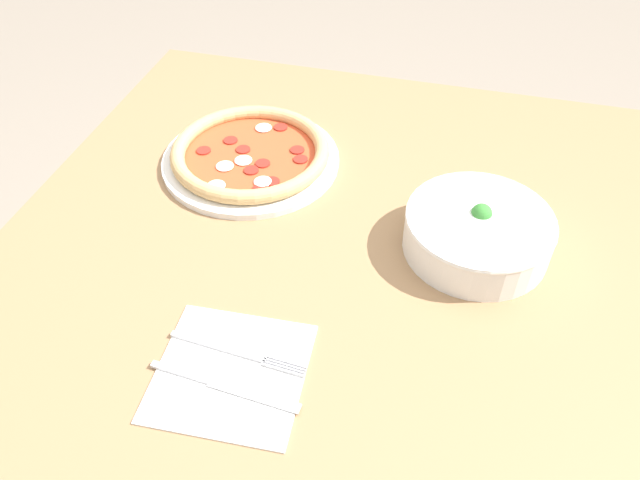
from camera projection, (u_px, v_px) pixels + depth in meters
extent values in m
plane|color=gray|center=(325.00, 471.00, 1.48)|extent=(8.00, 8.00, 0.00)
cube|color=#99724C|center=(327.00, 257.00, 0.98)|extent=(1.12, 1.05, 0.03)
cylinder|color=olive|center=(207.00, 198.00, 1.66)|extent=(0.06, 0.06, 0.71)
cylinder|color=olive|center=(559.00, 260.00, 1.50)|extent=(0.06, 0.06, 0.71)
cylinder|color=white|center=(251.00, 160.00, 1.13)|extent=(0.32, 0.32, 0.01)
torus|color=tan|center=(250.00, 151.00, 1.12)|extent=(0.29, 0.29, 0.03)
cylinder|color=#D14C28|center=(251.00, 156.00, 1.13)|extent=(0.25, 0.25, 0.01)
cylinder|color=maroon|center=(281.00, 127.00, 1.19)|extent=(0.03, 0.03, 0.00)
cylinder|color=maroon|center=(272.00, 182.00, 1.07)|extent=(0.03, 0.03, 0.00)
cylinder|color=maroon|center=(231.00, 140.00, 1.16)|extent=(0.03, 0.03, 0.00)
cylinder|color=maroon|center=(263.00, 163.00, 1.10)|extent=(0.03, 0.03, 0.00)
cylinder|color=maroon|center=(204.00, 151.00, 1.13)|extent=(0.03, 0.03, 0.00)
cylinder|color=maroon|center=(297.00, 150.00, 1.13)|extent=(0.03, 0.03, 0.00)
cylinder|color=maroon|center=(251.00, 170.00, 1.09)|extent=(0.03, 0.03, 0.00)
cylinder|color=maroon|center=(301.00, 159.00, 1.11)|extent=(0.03, 0.03, 0.00)
cylinder|color=maroon|center=(260.00, 189.00, 1.05)|extent=(0.03, 0.03, 0.00)
cylinder|color=maroon|center=(243.00, 149.00, 1.13)|extent=(0.03, 0.03, 0.00)
ellipsoid|color=silver|center=(216.00, 185.00, 1.06)|extent=(0.03, 0.03, 0.01)
ellipsoid|color=silver|center=(243.00, 160.00, 1.11)|extent=(0.03, 0.03, 0.01)
ellipsoid|color=silver|center=(225.00, 166.00, 1.10)|extent=(0.03, 0.03, 0.01)
ellipsoid|color=silver|center=(263.00, 128.00, 1.19)|extent=(0.03, 0.03, 0.01)
ellipsoid|color=silver|center=(263.00, 182.00, 1.07)|extent=(0.03, 0.03, 0.01)
cylinder|color=white|center=(477.00, 233.00, 0.95)|extent=(0.22, 0.22, 0.06)
torus|color=white|center=(481.00, 220.00, 0.93)|extent=(0.23, 0.23, 0.01)
ellipsoid|color=tan|center=(427.00, 218.00, 0.95)|extent=(0.04, 0.04, 0.02)
ellipsoid|color=tan|center=(470.00, 267.00, 0.88)|extent=(0.04, 0.04, 0.02)
ellipsoid|color=#998466|center=(497.00, 218.00, 0.96)|extent=(0.04, 0.04, 0.02)
ellipsoid|color=tan|center=(469.00, 200.00, 0.98)|extent=(0.04, 0.04, 0.02)
sphere|color=#388433|center=(482.00, 214.00, 0.94)|extent=(0.03, 0.03, 0.03)
cube|color=white|center=(231.00, 372.00, 0.81)|extent=(0.20, 0.20, 0.00)
cube|color=silver|center=(218.00, 347.00, 0.83)|extent=(0.02, 0.14, 0.00)
cube|color=silver|center=(285.00, 371.00, 0.80)|extent=(0.01, 0.06, 0.00)
cube|color=silver|center=(286.00, 368.00, 0.81)|extent=(0.01, 0.06, 0.00)
cube|color=silver|center=(287.00, 366.00, 0.81)|extent=(0.01, 0.06, 0.00)
cube|color=silver|center=(289.00, 363.00, 0.81)|extent=(0.01, 0.06, 0.00)
cube|color=silver|center=(180.00, 372.00, 0.80)|extent=(0.01, 0.08, 0.01)
cube|color=silver|center=(254.00, 395.00, 0.78)|extent=(0.02, 0.12, 0.00)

